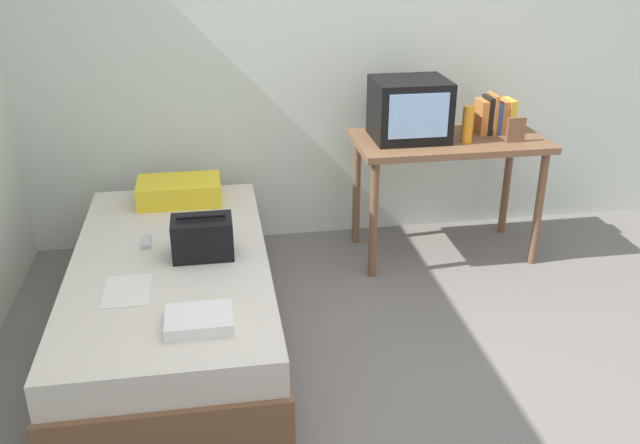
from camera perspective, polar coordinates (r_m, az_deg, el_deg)
name	(u,v)px	position (r m, az deg, el deg)	size (l,w,h in m)	color
ground_plane	(406,413)	(3.19, 7.14, -15.44)	(8.00, 8.00, 0.00)	slate
wall_back	(329,40)	(4.47, 0.78, 14.86)	(5.20, 0.10, 2.60)	silver
bed	(174,298)	(3.63, -12.05, -6.15)	(1.00, 2.00, 0.45)	brown
desk	(448,154)	(4.32, 10.59, 5.60)	(1.16, 0.60, 0.78)	brown
tv	(409,109)	(4.20, 7.43, 9.26)	(0.44, 0.39, 0.36)	black
water_bottle	(468,124)	(4.20, 12.15, 7.93)	(0.07, 0.07, 0.22)	orange
book_row	(494,116)	(4.43, 14.25, 8.55)	(0.22, 0.16, 0.24)	#CC7233
picture_frame	(516,130)	(4.28, 15.95, 7.37)	(0.11, 0.02, 0.15)	brown
pillow	(179,191)	(4.17, -11.59, 2.54)	(0.49, 0.31, 0.13)	yellow
handbag	(202,237)	(3.46, -9.72, -1.26)	(0.30, 0.20, 0.22)	black
magazine	(127,291)	(3.26, -15.72, -5.52)	(0.21, 0.29, 0.01)	white
remote_dark	(208,313)	(3.00, -9.27, -7.45)	(0.04, 0.16, 0.02)	black
remote_silver	(147,242)	(3.68, -14.17, -1.63)	(0.04, 0.14, 0.02)	#B7B7BC
folded_towel	(199,320)	(2.92, -9.99, -8.02)	(0.28, 0.22, 0.06)	white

